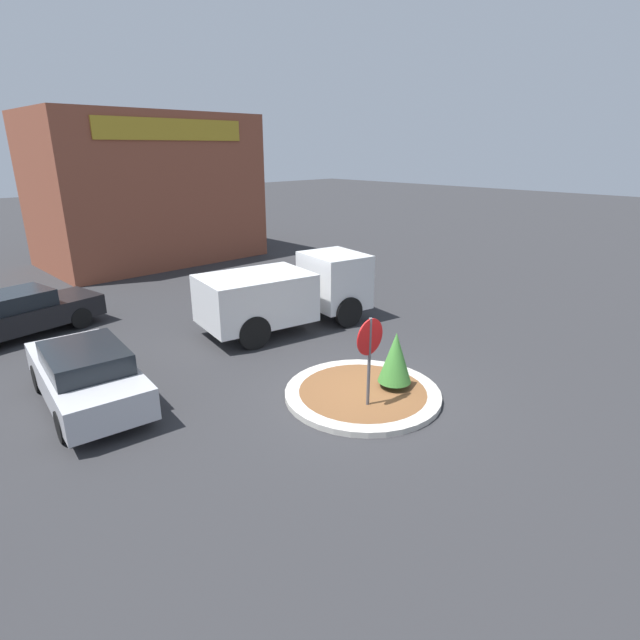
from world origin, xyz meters
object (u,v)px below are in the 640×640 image
object	(u,v)px
utility_truck	(287,292)
parked_sedan_silver	(86,374)
parked_sedan_black	(18,314)
stop_sign	(370,347)

from	to	relation	value
utility_truck	parked_sedan_silver	bearing A→B (deg)	-163.46
parked_sedan_black	parked_sedan_silver	xyz separation A→B (m)	(-0.14, -5.82, -0.00)
stop_sign	parked_sedan_black	world-z (taller)	stop_sign
stop_sign	utility_truck	size ratio (longest dim) A/B	0.38
parked_sedan_black	parked_sedan_silver	world-z (taller)	parked_sedan_black
stop_sign	utility_truck	xyz separation A→B (m)	(2.23, 5.27, -0.31)
stop_sign	utility_truck	world-z (taller)	utility_truck
utility_truck	parked_sedan_black	size ratio (longest dim) A/B	1.19
utility_truck	parked_sedan_silver	distance (m)	6.56
stop_sign	parked_sedan_silver	world-z (taller)	stop_sign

